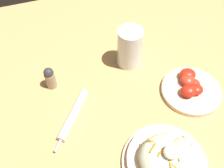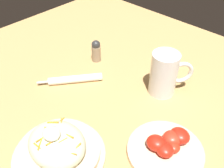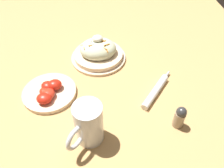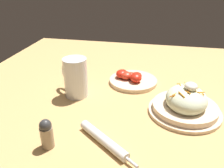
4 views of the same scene
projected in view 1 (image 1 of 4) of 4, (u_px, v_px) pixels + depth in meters
ground_plane at (146, 126)px, 0.75m from camera, size 1.43×1.43×0.00m
salad_plate at (165, 159)px, 0.65m from camera, size 0.22×0.22×0.11m
beer_mug at (130, 49)px, 0.85m from camera, size 0.10×0.12×0.14m
napkin_roll at (73, 115)px, 0.76m from camera, size 0.14×0.18×0.02m
tomato_plate at (191, 88)px, 0.81m from camera, size 0.19×0.19×0.05m
salt_shaker at (50, 78)px, 0.81m from camera, size 0.03×0.03×0.08m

